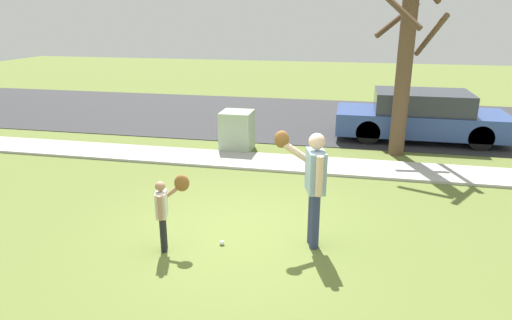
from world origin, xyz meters
TOP-DOWN VIEW (x-y plane):
  - ground_plane at (0.00, 3.50)m, footprint 48.00×48.00m
  - sidewalk_strip at (0.00, 3.60)m, footprint 36.00×1.20m
  - road_surface at (0.00, 8.60)m, footprint 36.00×6.80m
  - person_adult at (1.03, -0.13)m, footprint 0.82×0.60m
  - person_child at (-1.01, -0.70)m, footprint 0.47×0.52m
  - baseball at (-0.27, -0.42)m, footprint 0.07×0.07m
  - utility_cabinet at (-1.29, 4.51)m, footprint 0.77×0.78m
  - street_tree_near at (2.68, 4.98)m, footprint 1.84×1.88m
  - parked_wagon_blue at (3.39, 6.54)m, footprint 4.50×1.80m

SIDE VIEW (x-z plane):
  - ground_plane at x=0.00m, z-range 0.00..0.00m
  - road_surface at x=0.00m, z-range 0.00..0.02m
  - sidewalk_strip at x=0.00m, z-range 0.00..0.06m
  - baseball at x=-0.27m, z-range 0.00..0.07m
  - utility_cabinet at x=-1.29m, z-range 0.00..1.01m
  - parked_wagon_blue at x=3.39m, z-range 0.00..1.32m
  - person_child at x=-1.01m, z-range 0.16..1.28m
  - person_adult at x=1.03m, z-range 0.20..1.95m
  - street_tree_near at x=2.68m, z-range 0.16..4.56m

